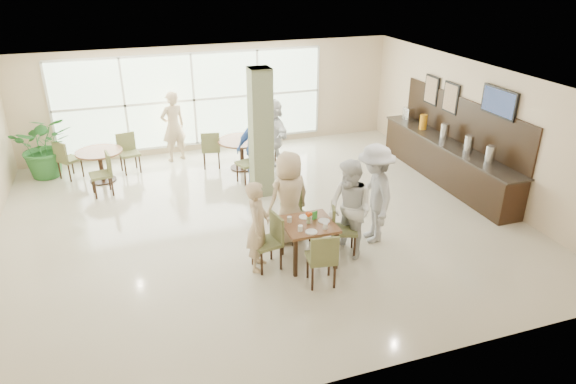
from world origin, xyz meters
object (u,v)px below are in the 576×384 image
object	(u,v)px
main_table	(308,229)
adult_standing	(173,126)
round_table_right	(242,146)
buffet_counter	(447,158)
teen_right	(350,210)
teen_standing	(374,194)
adult_a	(255,147)
adult_b	(273,132)
round_table_left	(100,158)
teen_far	(289,198)
potted_plant	(45,146)
teen_left	(258,226)

from	to	relation	value
main_table	adult_standing	world-z (taller)	adult_standing
round_table_right	buffet_counter	size ratio (longest dim) A/B	0.25
teen_right	round_table_right	bearing A→B (deg)	170.73
main_table	teen_standing	world-z (taller)	teen_standing
adult_a	teen_right	bearing A→B (deg)	-101.49
adult_b	teen_right	bearing A→B (deg)	-16.07
round_table_left	teen_standing	world-z (taller)	teen_standing
teen_standing	adult_b	xyz separation A→B (m)	(-0.58, 4.35, -0.11)
round_table_right	teen_far	world-z (taller)	teen_far
main_table	teen_standing	xyz separation A→B (m)	(1.40, 0.34, 0.29)
round_table_left	potted_plant	xyz separation A→B (m)	(-1.21, 0.74, 0.20)
round_table_right	round_table_left	bearing A→B (deg)	175.21
teen_standing	adult_standing	world-z (taller)	teen_standing
buffet_counter	adult_standing	distance (m)	6.78
round_table_left	adult_a	xyz separation A→B (m)	(3.42, -1.16, 0.27)
adult_a	round_table_left	bearing A→B (deg)	139.41
teen_right	adult_a	distance (m)	3.77
round_table_left	teen_far	distance (m)	5.22
main_table	potted_plant	distance (m)	7.22
adult_b	round_table_left	bearing A→B (deg)	-107.59
buffet_counter	teen_right	world-z (taller)	buffet_counter
teen_left	adult_a	xyz separation A→B (m)	(0.93, 3.61, 0.04)
buffet_counter	teen_far	xyz separation A→B (m)	(-4.40, -1.47, 0.32)
adult_b	teen_left	bearing A→B (deg)	-35.34
round_table_right	teen_far	xyz separation A→B (m)	(-0.05, -3.77, 0.28)
teen_far	adult_a	distance (m)	2.89
main_table	adult_b	world-z (taller)	adult_b
adult_standing	adult_a	bearing A→B (deg)	109.26
teen_far	teen_right	size ratio (longest dim) A/B	0.98
main_table	round_table_left	size ratio (longest dim) A/B	0.81
main_table	adult_standing	distance (m)	5.89
buffet_counter	teen_left	size ratio (longest dim) A/B	2.96
buffet_counter	teen_standing	world-z (taller)	buffet_counter
round_table_left	adult_a	world-z (taller)	adult_a
teen_far	adult_a	size ratio (longest dim) A/B	1.04
potted_plant	adult_b	bearing A→B (deg)	-9.56
teen_far	round_table_right	bearing A→B (deg)	-105.33
round_table_right	adult_a	distance (m)	0.92
main_table	potted_plant	bearing A→B (deg)	129.16
teen_left	teen_right	distance (m)	1.62
teen_far	adult_a	bearing A→B (deg)	-107.52
teen_left	teen_standing	distance (m)	2.28
round_table_right	teen_standing	bearing A→B (deg)	-71.41
adult_a	adult_standing	distance (m)	2.55
teen_left	adult_b	size ratio (longest dim) A/B	0.96
round_table_left	adult_b	bearing A→B (deg)	-2.33
buffet_counter	teen_left	world-z (taller)	buffet_counter
main_table	round_table_right	size ratio (longest dim) A/B	0.74
teen_left	adult_b	bearing A→B (deg)	3.88
potted_plant	buffet_counter	bearing A→B (deg)	-20.41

